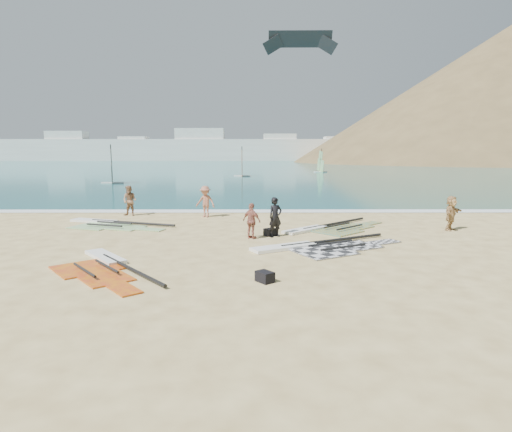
{
  "coord_description": "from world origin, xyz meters",
  "views": [
    {
      "loc": [
        0.52,
        -13.5,
        3.66
      ],
      "look_at": [
        0.58,
        4.0,
        1.0
      ],
      "focal_mm": 30.0,
      "sensor_mm": 36.0,
      "label": 1
    }
  ],
  "objects_px": {
    "beachgoer_left": "(130,201)",
    "beachgoer_back": "(252,221)",
    "rig_green": "(107,224)",
    "rig_red": "(104,266)",
    "gear_bag_near": "(270,232)",
    "gear_bag_far": "(265,277)",
    "rig_orange": "(329,228)",
    "rig_grey": "(319,247)",
    "beachgoer_right": "(451,213)",
    "person_wetsuit": "(275,217)",
    "beachgoer_mid": "(205,202)"
  },
  "relations": [
    {
      "from": "beachgoer_mid",
      "to": "beachgoer_right",
      "type": "distance_m",
      "value": 12.56
    },
    {
      "from": "gear_bag_far",
      "to": "beachgoer_mid",
      "type": "relative_size",
      "value": 0.29
    },
    {
      "from": "rig_orange",
      "to": "gear_bag_far",
      "type": "bearing_deg",
      "value": -154.35
    },
    {
      "from": "rig_green",
      "to": "gear_bag_near",
      "type": "distance_m",
      "value": 8.52
    },
    {
      "from": "rig_green",
      "to": "rig_orange",
      "type": "bearing_deg",
      "value": 12.92
    },
    {
      "from": "rig_grey",
      "to": "gear_bag_far",
      "type": "bearing_deg",
      "value": -145.21
    },
    {
      "from": "rig_grey",
      "to": "beachgoer_mid",
      "type": "bearing_deg",
      "value": 95.61
    },
    {
      "from": "rig_red",
      "to": "beachgoer_left",
      "type": "distance_m",
      "value": 11.29
    },
    {
      "from": "rig_green",
      "to": "rig_orange",
      "type": "relative_size",
      "value": 1.09
    },
    {
      "from": "rig_green",
      "to": "beachgoer_mid",
      "type": "xyz_separation_m",
      "value": [
        4.63,
        2.57,
        0.83
      ]
    },
    {
      "from": "gear_bag_far",
      "to": "beachgoer_back",
      "type": "relative_size",
      "value": 0.33
    },
    {
      "from": "beachgoer_back",
      "to": "beachgoer_mid",
      "type": "bearing_deg",
      "value": -29.21
    },
    {
      "from": "beachgoer_left",
      "to": "beachgoer_back",
      "type": "xyz_separation_m",
      "value": [
        7.0,
        -6.5,
        -0.1
      ]
    },
    {
      "from": "gear_bag_near",
      "to": "beachgoer_mid",
      "type": "relative_size",
      "value": 0.29
    },
    {
      "from": "rig_orange",
      "to": "gear_bag_near",
      "type": "distance_m",
      "value": 3.23
    },
    {
      "from": "beachgoer_back",
      "to": "beachgoer_right",
      "type": "relative_size",
      "value": 0.94
    },
    {
      "from": "rig_green",
      "to": "beachgoer_mid",
      "type": "bearing_deg",
      "value": 48.51
    },
    {
      "from": "rig_grey",
      "to": "rig_orange",
      "type": "xyz_separation_m",
      "value": [
        1.09,
        3.92,
        -0.0
      ]
    },
    {
      "from": "gear_bag_far",
      "to": "beachgoer_mid",
      "type": "xyz_separation_m",
      "value": [
        -3.03,
        11.99,
        0.73
      ]
    },
    {
      "from": "rig_grey",
      "to": "rig_red",
      "type": "relative_size",
      "value": 1.21
    },
    {
      "from": "rig_green",
      "to": "beachgoer_right",
      "type": "relative_size",
      "value": 3.6
    },
    {
      "from": "beachgoer_back",
      "to": "person_wetsuit",
      "type": "bearing_deg",
      "value": -120.28
    },
    {
      "from": "person_wetsuit",
      "to": "beachgoer_mid",
      "type": "relative_size",
      "value": 0.98
    },
    {
      "from": "rig_green",
      "to": "person_wetsuit",
      "type": "xyz_separation_m",
      "value": [
        8.27,
        -2.96,
        0.81
      ]
    },
    {
      "from": "rig_green",
      "to": "gear_bag_far",
      "type": "distance_m",
      "value": 12.14
    },
    {
      "from": "beachgoer_mid",
      "to": "rig_grey",
      "type": "bearing_deg",
      "value": -37.12
    },
    {
      "from": "beachgoer_mid",
      "to": "beachgoer_right",
      "type": "xyz_separation_m",
      "value": [
        11.89,
        -4.03,
        -0.07
      ]
    },
    {
      "from": "rig_red",
      "to": "beachgoer_left",
      "type": "xyz_separation_m",
      "value": [
        -2.32,
        11.02,
        0.81
      ]
    },
    {
      "from": "beachgoer_mid",
      "to": "rig_orange",
      "type": "bearing_deg",
      "value": -12.28
    },
    {
      "from": "rig_grey",
      "to": "rig_red",
      "type": "distance_m",
      "value": 7.75
    },
    {
      "from": "gear_bag_near",
      "to": "beachgoer_back",
      "type": "xyz_separation_m",
      "value": [
        -0.8,
        -0.63,
        0.6
      ]
    },
    {
      "from": "rig_orange",
      "to": "beachgoer_left",
      "type": "bearing_deg",
      "value": 115.07
    },
    {
      "from": "rig_red",
      "to": "beachgoer_left",
      "type": "bearing_deg",
      "value": 152.24
    },
    {
      "from": "gear_bag_near",
      "to": "gear_bag_far",
      "type": "relative_size",
      "value": 1.0
    },
    {
      "from": "gear_bag_near",
      "to": "beachgoer_left",
      "type": "relative_size",
      "value": 0.29
    },
    {
      "from": "rig_orange",
      "to": "beachgoer_mid",
      "type": "distance_m",
      "value": 7.4
    },
    {
      "from": "gear_bag_far",
      "to": "beachgoer_left",
      "type": "bearing_deg",
      "value": 120.58
    },
    {
      "from": "rig_orange",
      "to": "beachgoer_back",
      "type": "bearing_deg",
      "value": 167.58
    },
    {
      "from": "rig_orange",
      "to": "person_wetsuit",
      "type": "bearing_deg",
      "value": 170.19
    },
    {
      "from": "rig_green",
      "to": "rig_grey",
      "type": "bearing_deg",
      "value": -8.31
    },
    {
      "from": "gear_bag_near",
      "to": "person_wetsuit",
      "type": "bearing_deg",
      "value": -44.35
    },
    {
      "from": "rig_green",
      "to": "beachgoer_back",
      "type": "xyz_separation_m",
      "value": [
        7.25,
        -3.38,
        0.71
      ]
    },
    {
      "from": "rig_green",
      "to": "rig_red",
      "type": "xyz_separation_m",
      "value": [
        2.58,
        -7.9,
        -0.0
      ]
    },
    {
      "from": "rig_red",
      "to": "gear_bag_near",
      "type": "height_order",
      "value": "gear_bag_near"
    },
    {
      "from": "beachgoer_left",
      "to": "beachgoer_right",
      "type": "distance_m",
      "value": 16.9
    },
    {
      "from": "rig_orange",
      "to": "gear_bag_near",
      "type": "xyz_separation_m",
      "value": [
        -2.86,
        -1.51,
        0.11
      ]
    },
    {
      "from": "rig_red",
      "to": "gear_bag_near",
      "type": "relative_size",
      "value": 10.06
    },
    {
      "from": "gear_bag_near",
      "to": "rig_grey",
      "type": "bearing_deg",
      "value": -53.8
    },
    {
      "from": "rig_grey",
      "to": "beachgoer_right",
      "type": "distance_m",
      "value": 7.69
    },
    {
      "from": "rig_red",
      "to": "beachgoer_right",
      "type": "distance_m",
      "value": 15.38
    }
  ]
}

